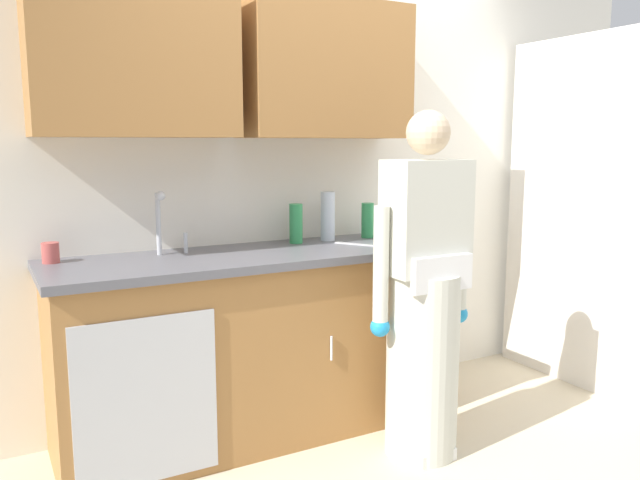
# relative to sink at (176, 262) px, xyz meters

# --- Properties ---
(ground_plane) EXTENTS (9.00, 9.00, 0.00)m
(ground_plane) POSITION_rel_sink_xyz_m (0.92, -0.71, -0.93)
(ground_plane) COLOR beige
(kitchen_wall_with_uppers) EXTENTS (4.80, 0.44, 2.70)m
(kitchen_wall_with_uppers) POSITION_rel_sink_xyz_m (0.78, 0.29, 0.55)
(kitchen_wall_with_uppers) COLOR silver
(kitchen_wall_with_uppers) RESTS_ON ground
(closet_door_panel) EXTENTS (0.04, 1.10, 2.10)m
(closet_door_panel) POSITION_rel_sink_xyz_m (2.37, -0.31, 0.12)
(closet_door_panel) COLOR silver
(closet_door_panel) RESTS_ON ground
(counter_cabinet) EXTENTS (1.90, 0.62, 0.90)m
(counter_cabinet) POSITION_rel_sink_xyz_m (0.37, -0.01, -0.48)
(counter_cabinet) COLOR #9E6B38
(counter_cabinet) RESTS_ON ground
(countertop) EXTENTS (1.96, 0.66, 0.04)m
(countertop) POSITION_rel_sink_xyz_m (0.37, -0.01, -0.01)
(countertop) COLOR #595960
(countertop) RESTS_ON counter_cabinet
(sink) EXTENTS (0.50, 0.36, 0.35)m
(sink) POSITION_rel_sink_xyz_m (0.00, 0.00, 0.00)
(sink) COLOR #B7BABF
(sink) RESTS_ON counter_cabinet
(person_at_sink) EXTENTS (0.55, 0.34, 1.62)m
(person_at_sink) POSITION_rel_sink_xyz_m (1.00, -0.59, -0.23)
(person_at_sink) COLOR white
(person_at_sink) RESTS_ON ground
(bottle_water_tall) EXTENTS (0.07, 0.07, 0.21)m
(bottle_water_tall) POSITION_rel_sink_xyz_m (0.70, 0.15, 0.12)
(bottle_water_tall) COLOR #2D8C4C
(bottle_water_tall) RESTS_ON countertop
(bottle_water_short) EXTENTS (0.08, 0.08, 0.27)m
(bottle_water_short) POSITION_rel_sink_xyz_m (0.90, 0.15, 0.15)
(bottle_water_short) COLOR silver
(bottle_water_short) RESTS_ON countertop
(bottle_dish_liquid) EXTENTS (0.07, 0.07, 0.20)m
(bottle_dish_liquid) POSITION_rel_sink_xyz_m (1.15, 0.14, 0.11)
(bottle_dish_liquid) COLOR #2D8C4C
(bottle_dish_liquid) RESTS_ON countertop
(cup_by_sink) EXTENTS (0.08, 0.08, 0.09)m
(cup_by_sink) POSITION_rel_sink_xyz_m (-0.52, 0.17, 0.06)
(cup_by_sink) COLOR #B24C47
(cup_by_sink) RESTS_ON countertop
(knife_on_counter) EXTENTS (0.15, 0.21, 0.01)m
(knife_on_counter) POSITION_rel_sink_xyz_m (0.95, -0.05, 0.02)
(knife_on_counter) COLOR silver
(knife_on_counter) RESTS_ON countertop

